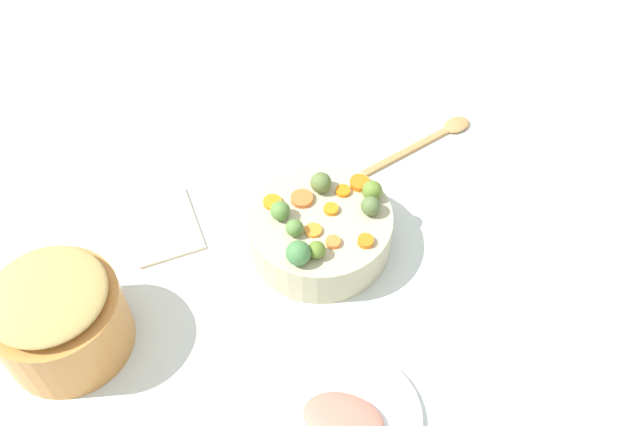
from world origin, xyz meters
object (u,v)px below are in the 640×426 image
(serving_bowl_carrots, at_px, (320,231))
(metal_pot, at_px, (62,322))
(wooden_spoon, at_px, (431,138))
(ham_plate, at_px, (348,418))

(serving_bowl_carrots, height_order, metal_pot, metal_pot)
(serving_bowl_carrots, relative_size, metal_pot, 1.24)
(metal_pot, distance_m, wooden_spoon, 0.78)
(serving_bowl_carrots, distance_m, metal_pot, 0.45)
(metal_pot, xyz_separation_m, wooden_spoon, (0.06, -0.78, -0.06))
(metal_pot, relative_size, ham_plate, 0.91)
(serving_bowl_carrots, relative_size, wooden_spoon, 0.86)
(metal_pot, bearing_deg, ham_plate, -138.49)
(metal_pot, relative_size, wooden_spoon, 0.69)
(serving_bowl_carrots, relative_size, ham_plate, 1.13)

